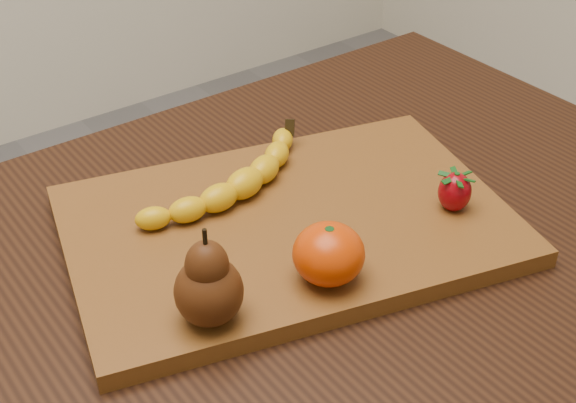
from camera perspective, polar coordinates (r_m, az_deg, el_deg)
table at (r=0.87m, az=0.37°, el=-8.87°), size 1.00×0.70×0.76m
cutting_board at (r=0.83m, az=0.00°, el=-1.70°), size 0.51×0.40×0.02m
banana at (r=0.85m, az=-3.11°, el=1.30°), size 0.21×0.10×0.03m
pear at (r=0.68m, az=-5.73°, el=-5.30°), size 0.07×0.07×0.09m
mandarin at (r=0.73m, az=2.91°, el=-3.74°), size 0.08×0.08×0.06m
strawberry at (r=0.85m, az=11.78°, el=0.78°), size 0.04×0.04×0.04m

